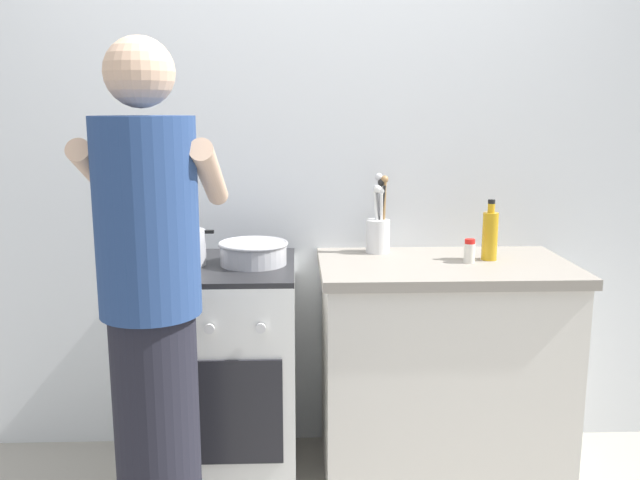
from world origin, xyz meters
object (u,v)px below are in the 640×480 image
at_px(spice_bottle, 470,251).
at_px(utensil_crock, 378,228).
at_px(pot, 181,248).
at_px(stove_range, 221,373).
at_px(person, 153,325).
at_px(mixing_bowl, 253,252).
at_px(oil_bottle, 490,235).

bearing_deg(spice_bottle, utensil_crock, 148.49).
bearing_deg(pot, spice_bottle, -0.34).
bearing_deg(stove_range, utensil_crock, 17.08).
height_order(spice_bottle, person, person).
xyz_separation_m(pot, mixing_bowl, (0.28, -0.00, -0.02)).
relative_size(stove_range, oil_bottle, 3.68).
relative_size(utensil_crock, oil_bottle, 1.37).
bearing_deg(utensil_crock, stove_range, -162.92).
bearing_deg(mixing_bowl, utensil_crock, 21.41).
relative_size(stove_range, person, 0.53).
relative_size(pot, spice_bottle, 2.70).
xyz_separation_m(stove_range, person, (-0.13, -0.62, 0.41)).
height_order(stove_range, mixing_bowl, mixing_bowl).
bearing_deg(stove_range, pot, 179.59).
height_order(stove_range, oil_bottle, oil_bottle).
bearing_deg(person, stove_range, 78.53).
xyz_separation_m(mixing_bowl, person, (-0.27, -0.62, -0.09)).
height_order(utensil_crock, spice_bottle, utensil_crock).
distance_m(mixing_bowl, oil_bottle, 0.95).
distance_m(stove_range, mixing_bowl, 0.52).
distance_m(utensil_crock, person, 1.15).
bearing_deg(utensil_crock, person, -133.42).
height_order(spice_bottle, oil_bottle, oil_bottle).
bearing_deg(stove_range, mixing_bowl, -0.29).
bearing_deg(mixing_bowl, pot, 179.65).
relative_size(utensil_crock, spice_bottle, 3.53).
xyz_separation_m(mixing_bowl, utensil_crock, (0.51, 0.20, 0.05)).
xyz_separation_m(pot, spice_bottle, (1.13, -0.01, -0.02)).
relative_size(pot, mixing_bowl, 0.94).
xyz_separation_m(pot, utensil_crock, (0.79, 0.20, 0.04)).
bearing_deg(pot, utensil_crock, 14.13).
height_order(stove_range, utensil_crock, utensil_crock).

